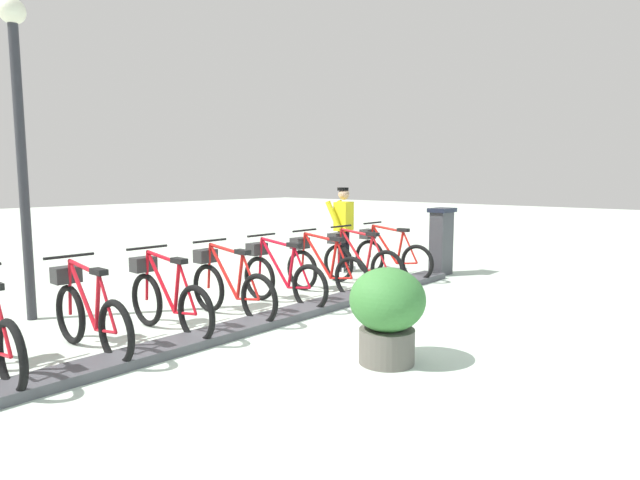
{
  "coord_description": "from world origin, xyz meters",
  "views": [
    {
      "loc": [
        -4.82,
        4.53,
        1.86
      ],
      "look_at": [
        0.5,
        -1.49,
        0.9
      ],
      "focal_mm": 29.58,
      "sensor_mm": 36.0,
      "label": 1
    }
  ],
  "objects": [
    {
      "name": "bike_docked_6",
      "position": [
        0.63,
        2.08,
        0.43
      ],
      "size": [
        1.72,
        0.54,
        1.02
      ],
      "color": "black",
      "rests_on": "ground"
    },
    {
      "name": "bike_docked_4",
      "position": [
        0.63,
        0.2,
        0.43
      ],
      "size": [
        1.72,
        0.54,
        1.02
      ],
      "color": "black",
      "rests_on": "ground"
    },
    {
      "name": "payment_kiosk",
      "position": [
        0.05,
        -4.48,
        0.67
      ],
      "size": [
        0.36,
        0.52,
        1.28
      ],
      "color": "#38383D",
      "rests_on": "ground"
    },
    {
      "name": "ground_plane",
      "position": [
        0.0,
        0.0,
        0.0
      ],
      "size": [
        60.0,
        60.0,
        0.0
      ],
      "primitive_type": "plane",
      "color": "beige"
    },
    {
      "name": "dock_rail_base",
      "position": [
        0.0,
        0.0,
        0.05
      ],
      "size": [
        0.44,
        8.34,
        0.1
      ],
      "primitive_type": "cube",
      "color": "#47474C",
      "rests_on": "ground"
    },
    {
      "name": "bike_docked_5",
      "position": [
        0.63,
        1.14,
        0.43
      ],
      "size": [
        1.72,
        0.54,
        1.02
      ],
      "color": "black",
      "rests_on": "ground"
    },
    {
      "name": "planter_bush",
      "position": [
        -1.93,
        0.25,
        0.54
      ],
      "size": [
        0.76,
        0.76,
        0.97
      ],
      "color": "#59544C",
      "rests_on": "ground"
    },
    {
      "name": "worker_near_rack",
      "position": [
        1.67,
        -3.49,
        0.91
      ],
      "size": [
        0.51,
        0.68,
        1.66
      ],
      "color": "white",
      "rests_on": "ground"
    },
    {
      "name": "bike_docked_0",
      "position": [
        0.63,
        -3.57,
        0.43
      ],
      "size": [
        1.72,
        0.54,
        1.02
      ],
      "color": "black",
      "rests_on": "ground"
    },
    {
      "name": "bike_docked_1",
      "position": [
        0.63,
        -2.63,
        0.43
      ],
      "size": [
        1.72,
        0.54,
        1.02
      ],
      "color": "black",
      "rests_on": "ground"
    },
    {
      "name": "lamp_post",
      "position": [
        2.49,
        1.98,
        2.64
      ],
      "size": [
        0.32,
        0.32,
        4.05
      ],
      "color": "#2D2D33",
      "rests_on": "ground"
    },
    {
      "name": "bike_docked_3",
      "position": [
        0.63,
        -0.74,
        0.43
      ],
      "size": [
        1.72,
        0.54,
        1.02
      ],
      "color": "black",
      "rests_on": "ground"
    },
    {
      "name": "bike_docked_2",
      "position": [
        0.63,
        -1.69,
        0.43
      ],
      "size": [
        1.72,
        0.54,
        1.02
      ],
      "color": "black",
      "rests_on": "ground"
    }
  ]
}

